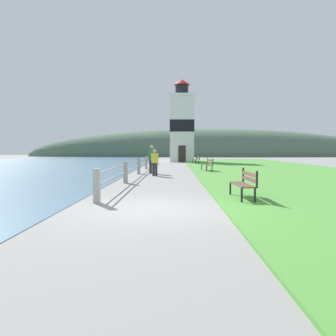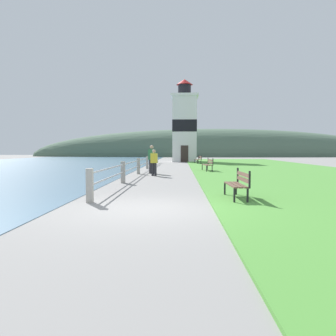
% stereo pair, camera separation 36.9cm
% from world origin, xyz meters
% --- Properties ---
extents(ground_plane, '(160.00, 160.00, 0.00)m').
position_xyz_m(ground_plane, '(0.00, 0.00, 0.00)').
color(ground_plane, gray).
extents(grass_verge, '(12.00, 50.57, 0.06)m').
position_xyz_m(grass_verge, '(7.78, 16.86, 0.03)').
color(grass_verge, '#4C8E38').
rests_on(grass_verge, ground_plane).
extents(seawall_railing, '(0.18, 27.83, 0.99)m').
position_xyz_m(seawall_railing, '(-1.68, 14.83, 0.58)').
color(seawall_railing, '#A8A399').
rests_on(seawall_railing, ground_plane).
extents(park_bench_near, '(0.53, 1.64, 0.94)m').
position_xyz_m(park_bench_near, '(2.70, 1.62, 0.54)').
color(park_bench_near, brown).
rests_on(park_bench_near, ground_plane).
extents(park_bench_midway, '(0.65, 1.91, 0.94)m').
position_xyz_m(park_bench_midway, '(2.88, 14.39, 0.54)').
color(park_bench_midway, brown).
rests_on(park_bench_midway, ground_plane).
extents(park_bench_far, '(0.67, 1.80, 0.94)m').
position_xyz_m(park_bench_far, '(2.87, 26.06, 0.54)').
color(park_bench_far, brown).
rests_on(park_bench_far, ground_plane).
extents(lighthouse, '(3.35, 3.35, 10.15)m').
position_xyz_m(lighthouse, '(1.45, 32.41, 4.52)').
color(lighthouse, white).
rests_on(lighthouse, ground_plane).
extents(person_strolling, '(0.48, 0.32, 1.80)m').
position_xyz_m(person_strolling, '(-0.87, 12.41, 0.98)').
color(person_strolling, '#28282D').
rests_on(person_strolling, ground_plane).
extents(person_by_railing, '(0.41, 0.27, 1.53)m').
position_xyz_m(person_by_railing, '(-0.58, 10.60, 0.83)').
color(person_by_railing, '#28282D').
rests_on(person_by_railing, ground_plane).
extents(distant_hillside, '(80.00, 16.00, 12.00)m').
position_xyz_m(distant_hillside, '(8.00, 63.71, 0.00)').
color(distant_hillside, '#4C6651').
rests_on(distant_hillside, ground_plane).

